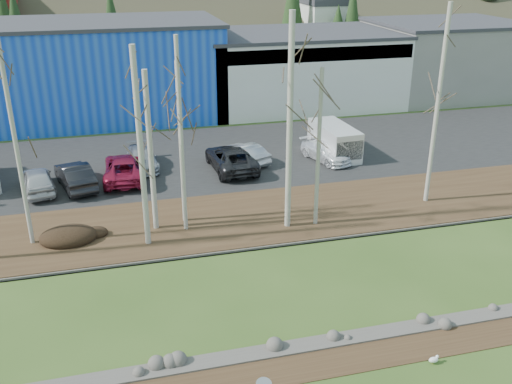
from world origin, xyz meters
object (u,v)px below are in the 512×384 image
object	(u,v)px
car_0	(37,180)
car_4	(245,153)
car_5	(231,158)
car_1	(75,176)
car_2	(125,168)
car_3	(142,158)
seagull	(434,359)
car_6	(326,152)
van_white	(335,141)

from	to	relation	value
car_0	car_4	world-z (taller)	car_0
car_0	car_5	world-z (taller)	car_5
car_0	car_1	bearing A→B (deg)	171.45
car_0	car_2	size ratio (longest dim) A/B	0.80
car_2	car_3	bearing A→B (deg)	-118.82
seagull	car_6	bearing A→B (deg)	68.17
van_white	car_0	bearing A→B (deg)	-178.63
car_3	car_5	size ratio (longest dim) A/B	0.80
car_4	car_0	bearing A→B (deg)	-15.77
seagull	car_5	distance (m)	21.20
car_1	car_2	bearing A→B (deg)	177.48
car_6	van_white	bearing A→B (deg)	19.21
seagull	car_1	bearing A→B (deg)	111.32
car_0	van_white	bearing A→B (deg)	173.51
car_2	van_white	distance (m)	14.86
car_2	car_4	world-z (taller)	car_2
car_1	car_4	distance (m)	11.48
car_0	car_3	bearing A→B (deg)	-168.58
car_1	car_2	size ratio (longest dim) A/B	0.86
car_5	car_1	bearing A→B (deg)	0.92
car_5	car_0	bearing A→B (deg)	0.65
car_1	car_6	size ratio (longest dim) A/B	1.09
seagull	car_3	xyz separation A→B (m)	(-8.76, 22.86, 0.63)
car_4	van_white	xyz separation A→B (m)	(6.58, -0.31, 0.42)
seagull	van_white	xyz separation A→B (m)	(4.86, 21.80, 1.06)
car_1	car_5	distance (m)	10.10
car_0	car_6	world-z (taller)	car_0
car_5	car_3	bearing A→B (deg)	-21.25
car_4	car_5	bearing A→B (deg)	18.02
seagull	van_white	size ratio (longest dim) A/B	0.09
car_1	car_5	world-z (taller)	car_5
car_4	car_6	xyz separation A→B (m)	(5.57, -1.03, -0.03)
car_2	car_3	xyz separation A→B (m)	(1.22, 1.92, -0.12)
van_white	car_1	bearing A→B (deg)	-178.37
seagull	car_6	xyz separation A→B (m)	(3.85, 21.08, 0.60)
car_1	car_3	size ratio (longest dim) A/B	1.06
car_3	car_4	world-z (taller)	car_4
car_0	car_5	bearing A→B (deg)	172.66
car_0	van_white	world-z (taller)	van_white
car_2	car_3	distance (m)	2.28
seagull	car_2	world-z (taller)	car_2
car_0	car_4	size ratio (longest dim) A/B	1.10
car_5	car_4	bearing A→B (deg)	-141.18
car_5	van_white	xyz separation A→B (m)	(7.83, 0.83, 0.30)
car_3	car_1	bearing A→B (deg)	-152.27
car_4	van_white	world-z (taller)	van_white
car_5	van_white	bearing A→B (deg)	-177.16
car_0	car_5	size ratio (longest dim) A/B	0.79
car_3	van_white	distance (m)	13.67
car_2	car_6	distance (m)	13.83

